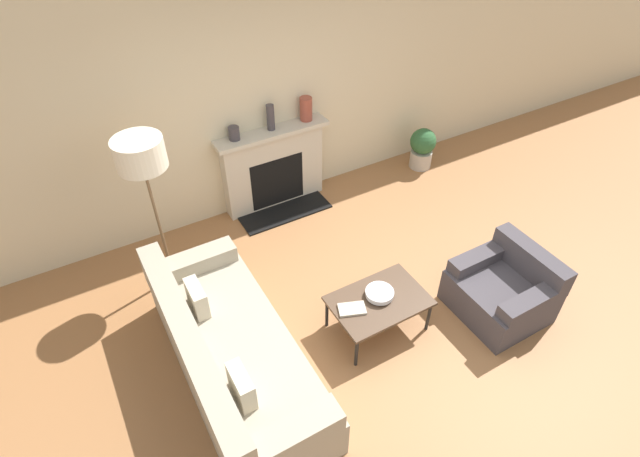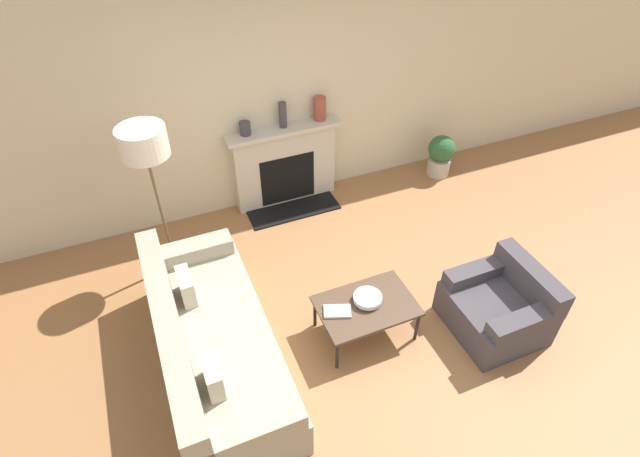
# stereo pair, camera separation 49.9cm
# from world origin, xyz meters

# --- Properties ---
(ground_plane) EXTENTS (18.00, 18.00, 0.00)m
(ground_plane) POSITION_xyz_m (0.00, 0.00, 0.00)
(ground_plane) COLOR #99663D
(wall_back) EXTENTS (18.00, 0.06, 2.90)m
(wall_back) POSITION_xyz_m (0.00, 2.57, 1.45)
(wall_back) COLOR beige
(wall_back) RESTS_ON ground_plane
(fireplace) EXTENTS (1.40, 0.59, 1.05)m
(fireplace) POSITION_xyz_m (0.00, 2.43, 0.51)
(fireplace) COLOR beige
(fireplace) RESTS_ON ground_plane
(couch) EXTENTS (0.92, 2.27, 0.82)m
(couch) POSITION_xyz_m (-1.46, 0.31, 0.30)
(couch) COLOR #9E937F
(couch) RESTS_ON ground_plane
(armchair_near) EXTENTS (0.81, 0.85, 0.69)m
(armchair_near) POSITION_xyz_m (1.19, -0.31, 0.26)
(armchair_near) COLOR #423D42
(armchair_near) RESTS_ON ground_plane
(coffee_table) EXTENTS (0.91, 0.61, 0.40)m
(coffee_table) POSITION_xyz_m (-0.03, 0.10, 0.37)
(coffee_table) COLOR #4C3828
(coffee_table) RESTS_ON ground_plane
(bowl) EXTENTS (0.27, 0.27, 0.07)m
(bowl) POSITION_xyz_m (-0.01, 0.14, 0.44)
(bowl) COLOR silver
(bowl) RESTS_ON coffee_table
(book) EXTENTS (0.29, 0.23, 0.02)m
(book) POSITION_xyz_m (-0.32, 0.13, 0.42)
(book) COLOR #B2A893
(book) RESTS_ON coffee_table
(floor_lamp) EXTENTS (0.46, 0.46, 1.73)m
(floor_lamp) POSITION_xyz_m (-1.57, 1.76, 1.47)
(floor_lamp) COLOR brown
(floor_lamp) RESTS_ON ground_plane
(mantel_vase_left) EXTENTS (0.13, 0.13, 0.15)m
(mantel_vase_left) POSITION_xyz_m (-0.45, 2.44, 1.13)
(mantel_vase_left) COLOR #3D383D
(mantel_vase_left) RESTS_ON fireplace
(mantel_vase_center_left) EXTENTS (0.09, 0.09, 0.31)m
(mantel_vase_center_left) POSITION_xyz_m (0.01, 2.44, 1.20)
(mantel_vase_center_left) COLOR #3D383D
(mantel_vase_center_left) RESTS_ON fireplace
(mantel_vase_center_right) EXTENTS (0.15, 0.15, 0.28)m
(mantel_vase_center_right) POSITION_xyz_m (0.47, 2.44, 1.19)
(mantel_vase_center_right) COLOR brown
(mantel_vase_center_right) RESTS_ON fireplace
(potted_plant) EXTENTS (0.36, 0.36, 0.58)m
(potted_plant) POSITION_xyz_m (2.14, 2.16, 0.31)
(potted_plant) COLOR #B2A899
(potted_plant) RESTS_ON ground_plane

